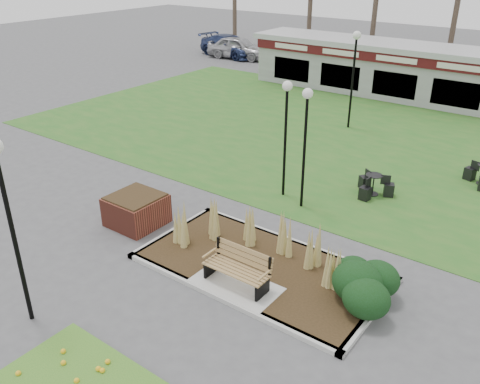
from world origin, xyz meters
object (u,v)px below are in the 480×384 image
Objects in this scene: brick_planter at (136,210)px; lamp_post_mid_right at (286,114)px; lamp_post_far_left at (355,59)px; lamp_post_mid_left at (306,123)px; bistro_set_a at (373,188)px; lamp_post_near_left at (4,193)px; food_pavilion at (465,79)px; car_silver at (239,48)px; park_bench at (238,267)px; car_blue at (230,46)px; car_black at (351,52)px.

lamp_post_mid_right is (2.51, 4.34, 2.38)m from brick_planter.
lamp_post_far_left is (-1.38, 7.92, 0.33)m from lamp_post_mid_right.
bistro_set_a is (1.51, 2.19, -2.58)m from lamp_post_mid_left.
food_pavilion is at bearing 82.53° from lamp_post_near_left.
lamp_post_mid_left reaches higher than car_silver.
park_bench is 0.39× the size of lamp_post_near_left.
lamp_post_mid_right reaches higher than brick_planter.
lamp_post_mid_right reaches higher than bistro_set_a.
lamp_post_near_left is 16.76m from lamp_post_far_left.
lamp_post_far_left is at bearing 90.65° from lamp_post_near_left.
car_blue is (-13.89, 22.72, 0.31)m from brick_planter.
car_blue is at bearing 145.14° from lamp_post_far_left.
park_bench is at bearing -94.60° from bistro_set_a.
lamp_post_mid_left is 1.00× the size of lamp_post_mid_right.
car_blue is at bearing 168.38° from food_pavilion.
food_pavilion is 15.09m from lamp_post_mid_left.
park_bench is 0.43× the size of lamp_post_mid_right.
lamp_post_mid_right reaches higher than car_black.
car_silver is at bearing -96.60° from car_blue.
lamp_post_mid_right is 0.82× the size of car_silver.
food_pavilion reaches higher than car_blue.
park_bench is 28.86m from car_silver.
car_black is 0.84× the size of car_blue.
lamp_post_far_left reaches higher than food_pavilion.
lamp_post_near_left reaches higher than park_bench.
lamp_post_near_left is 1.11× the size of lamp_post_mid_right.
car_silver is at bearing 137.55° from bistro_set_a.
car_black reaches higher than bistro_set_a.
food_pavilion is 12.02m from car_black.
lamp_post_mid_right is 0.72× the size of car_blue.
park_bench is 0.44× the size of lamp_post_mid_left.
car_blue is (-1.07, 0.32, -0.03)m from car_silver.
food_pavilion is 12.88m from bistro_set_a.
food_pavilion is 18.19× the size of bistro_set_a.
brick_planter is at bearing 170.31° from park_bench.
car_black is at bearing 102.29° from lamp_post_near_left.
car_blue is (-18.29, 23.48, 0.20)m from park_bench.
lamp_post_near_left is (1.32, -4.50, 2.69)m from brick_planter.
car_blue is at bearing 92.09° from car_black.
brick_planter is at bearing -158.18° from car_silver.
car_black is at bearing -72.35° from car_silver.
car_silver is 1.12m from car_blue.
bistro_set_a is at bearing -171.46° from car_black.
car_black is (-5.32, 26.00, 0.27)m from brick_planter.
car_blue is (-16.40, 18.39, -2.07)m from lamp_post_mid_right.
lamp_post_near_left is 0.80× the size of car_blue.
brick_planter is at bearing -128.84° from bistro_set_a.
lamp_post_mid_left is at bearing -177.15° from car_black.
lamp_post_near_left reaches higher than food_pavilion.
park_bench is 0.31× the size of car_blue.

